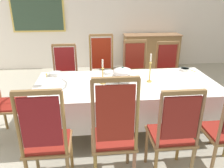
{
  "coord_description": "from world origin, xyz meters",
  "views": [
    {
      "loc": [
        -0.48,
        -2.85,
        1.85
      ],
      "look_at": [
        -0.2,
        -0.14,
        0.74
      ],
      "focal_mm": 35.66,
      "sensor_mm": 36.0,
      "label": 1
    }
  ],
  "objects_px": {
    "dining_table": "(126,88)",
    "bowl_near_right": "(55,74)",
    "chair_south_c": "(173,133)",
    "chair_north_c": "(136,71)",
    "chair_north_a": "(65,75)",
    "bowl_near_left": "(185,69)",
    "soup_tureen": "(123,75)",
    "candlestick_west": "(103,74)",
    "chair_north_b": "(102,70)",
    "chair_head_west": "(5,100)",
    "spoon_secondary": "(47,74)",
    "chair_north_d": "(168,71)",
    "candlestick_east": "(150,71)",
    "chair_south_b": "(114,133)",
    "spoon_primary": "(190,69)",
    "sideboard": "(151,52)",
    "chair_south_a": "(46,139)",
    "bowl_far_left": "(109,72)"
  },
  "relations": [
    {
      "from": "dining_table",
      "to": "bowl_near_right",
      "type": "relative_size",
      "value": 12.4
    },
    {
      "from": "chair_south_c",
      "to": "bowl_near_right",
      "type": "height_order",
      "value": "chair_south_c"
    },
    {
      "from": "chair_north_c",
      "to": "bowl_near_right",
      "type": "height_order",
      "value": "chair_north_c"
    },
    {
      "from": "chair_north_a",
      "to": "bowl_near_left",
      "type": "height_order",
      "value": "chair_north_a"
    },
    {
      "from": "soup_tureen",
      "to": "candlestick_west",
      "type": "bearing_deg",
      "value": 180.0
    },
    {
      "from": "chair_north_b",
      "to": "chair_head_west",
      "type": "distance_m",
      "value": 1.64
    },
    {
      "from": "candlestick_west",
      "to": "spoon_secondary",
      "type": "bearing_deg",
      "value": 151.66
    },
    {
      "from": "chair_north_d",
      "to": "candlestick_east",
      "type": "bearing_deg",
      "value": 57.11
    },
    {
      "from": "bowl_near_left",
      "to": "soup_tureen",
      "type": "bearing_deg",
      "value": -158.24
    },
    {
      "from": "candlestick_east",
      "to": "chair_south_c",
      "type": "bearing_deg",
      "value": -89.54
    },
    {
      "from": "chair_south_b",
      "to": "chair_north_c",
      "type": "bearing_deg",
      "value": 72.49
    },
    {
      "from": "spoon_primary",
      "to": "chair_north_c",
      "type": "bearing_deg",
      "value": 130.02
    },
    {
      "from": "bowl_near_left",
      "to": "sideboard",
      "type": "height_order",
      "value": "sideboard"
    },
    {
      "from": "chair_south_b",
      "to": "chair_north_d",
      "type": "height_order",
      "value": "chair_south_b"
    },
    {
      "from": "candlestick_east",
      "to": "spoon_primary",
      "type": "xyz_separation_m",
      "value": [
        0.77,
        0.44,
        -0.15
      ]
    },
    {
      "from": "chair_north_c",
      "to": "candlestick_west",
      "type": "relative_size",
      "value": 3.34
    },
    {
      "from": "sideboard",
      "to": "chair_south_a",
      "type": "bearing_deg",
      "value": 61.61
    },
    {
      "from": "chair_south_c",
      "to": "chair_north_c",
      "type": "height_order",
      "value": "chair_north_c"
    },
    {
      "from": "chair_north_c",
      "to": "chair_north_d",
      "type": "xyz_separation_m",
      "value": [
        0.6,
        -0.0,
        -0.01
      ]
    },
    {
      "from": "bowl_far_left",
      "to": "spoon_primary",
      "type": "distance_m",
      "value": 1.29
    },
    {
      "from": "chair_north_b",
      "to": "bowl_far_left",
      "type": "height_order",
      "value": "chair_north_b"
    },
    {
      "from": "chair_south_b",
      "to": "sideboard",
      "type": "height_order",
      "value": "chair_south_b"
    },
    {
      "from": "bowl_near_right",
      "to": "sideboard",
      "type": "xyz_separation_m",
      "value": [
        2.12,
        2.42,
        -0.31
      ]
    },
    {
      "from": "candlestick_west",
      "to": "sideboard",
      "type": "relative_size",
      "value": 0.23
    },
    {
      "from": "chair_north_a",
      "to": "chair_north_d",
      "type": "height_order",
      "value": "chair_north_d"
    },
    {
      "from": "candlestick_west",
      "to": "bowl_far_left",
      "type": "relative_size",
      "value": 2.0
    },
    {
      "from": "chair_south_b",
      "to": "candlestick_west",
      "type": "bearing_deg",
      "value": 92.62
    },
    {
      "from": "chair_south_a",
      "to": "chair_north_d",
      "type": "xyz_separation_m",
      "value": [
        1.84,
        1.89,
        -0.02
      ]
    },
    {
      "from": "bowl_far_left",
      "to": "sideboard",
      "type": "distance_m",
      "value": 2.78
    },
    {
      "from": "chair_south_a",
      "to": "spoon_secondary",
      "type": "bearing_deg",
      "value": 98.66
    },
    {
      "from": "chair_head_west",
      "to": "sideboard",
      "type": "relative_size",
      "value": 0.73
    },
    {
      "from": "chair_north_d",
      "to": "chair_south_c",
      "type": "bearing_deg",
      "value": 72.29
    },
    {
      "from": "chair_south_a",
      "to": "soup_tureen",
      "type": "xyz_separation_m",
      "value": [
        0.86,
        0.95,
        0.27
      ]
    },
    {
      "from": "chair_south_c",
      "to": "chair_north_d",
      "type": "bearing_deg",
      "value": 72.29
    },
    {
      "from": "dining_table",
      "to": "soup_tureen",
      "type": "xyz_separation_m",
      "value": [
        -0.05,
        -0.0,
        0.19
      ]
    },
    {
      "from": "chair_north_d",
      "to": "sideboard",
      "type": "xyz_separation_m",
      "value": [
        0.2,
        1.88,
        -0.11
      ]
    },
    {
      "from": "bowl_near_right",
      "to": "spoon_primary",
      "type": "relative_size",
      "value": 1.13
    },
    {
      "from": "chair_south_c",
      "to": "bowl_near_right",
      "type": "xyz_separation_m",
      "value": [
        -1.32,
        1.35,
        0.2
      ]
    },
    {
      "from": "chair_head_west",
      "to": "candlestick_west",
      "type": "relative_size",
      "value": 3.18
    },
    {
      "from": "dining_table",
      "to": "chair_south_c",
      "type": "height_order",
      "value": "chair_south_c"
    },
    {
      "from": "candlestick_west",
      "to": "sideboard",
      "type": "distance_m",
      "value": 3.2
    },
    {
      "from": "chair_south_c",
      "to": "bowl_near_right",
      "type": "relative_size",
      "value": 5.53
    },
    {
      "from": "chair_south_a",
      "to": "chair_head_west",
      "type": "bearing_deg",
      "value": 126.39
    },
    {
      "from": "spoon_secondary",
      "to": "chair_north_c",
      "type": "bearing_deg",
      "value": 7.59
    },
    {
      "from": "dining_table",
      "to": "bowl_near_left",
      "type": "height_order",
      "value": "bowl_near_left"
    },
    {
      "from": "dining_table",
      "to": "sideboard",
      "type": "distance_m",
      "value": 3.05
    },
    {
      "from": "chair_south_c",
      "to": "spoon_primary",
      "type": "bearing_deg",
      "value": 61.05
    },
    {
      "from": "chair_south_a",
      "to": "bowl_far_left",
      "type": "height_order",
      "value": "chair_south_a"
    },
    {
      "from": "dining_table",
      "to": "bowl_near_left",
      "type": "bearing_deg",
      "value": 22.79
    },
    {
      "from": "dining_table",
      "to": "bowl_far_left",
      "type": "xyz_separation_m",
      "value": [
        -0.2,
        0.4,
        0.09
      ]
    }
  ]
}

